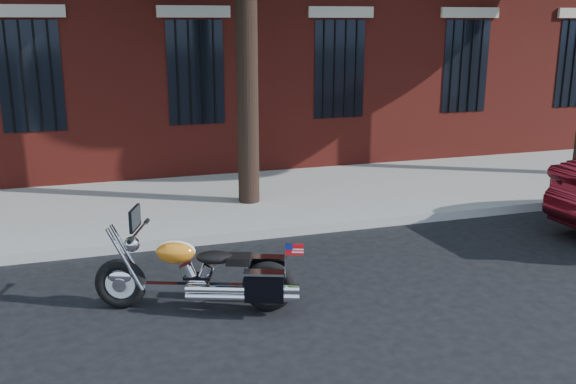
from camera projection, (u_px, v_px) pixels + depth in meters
name	position (u px, v px, depth m)	size (l,w,h in m)	color
ground	(266.00, 273.00, 8.35)	(120.00, 120.00, 0.00)	black
curb	(241.00, 235.00, 9.61)	(40.00, 0.16, 0.15)	gray
sidewalk	(217.00, 202.00, 11.34)	(40.00, 3.60, 0.15)	gray
motorcycle	(204.00, 277.00, 7.19)	(2.18, 1.21, 1.20)	black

